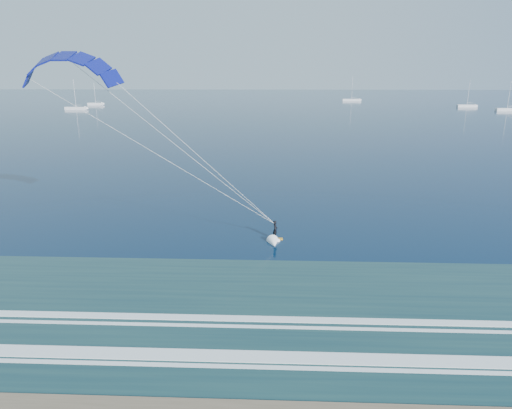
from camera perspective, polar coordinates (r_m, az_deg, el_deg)
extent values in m
cube|color=#1E423F|center=(28.87, -8.73, -15.32)|extent=(600.00, 22.00, 0.03)
cube|color=white|center=(23.69, -11.92, -23.38)|extent=(600.00, 0.90, 0.07)
cube|color=white|center=(26.81, -9.78, -18.04)|extent=(600.00, 1.10, 0.07)
cube|color=white|center=(30.13, -8.18, -13.82)|extent=(600.00, 0.70, 0.07)
cube|color=orange|center=(42.95, 2.41, -4.31)|extent=(1.42, 0.46, 0.08)
imported|color=black|center=(42.64, 2.42, -3.15)|extent=(0.50, 0.69, 1.75)
cone|color=white|center=(41.72, 2.20, -4.87)|extent=(1.31, 1.74, 1.10)
cube|color=silver|center=(216.51, -21.55, 11.12)|extent=(9.42, 2.40, 1.20)
cylinder|color=silver|center=(216.19, -21.73, 12.79)|extent=(0.18, 0.18, 11.52)
cylinder|color=silver|center=(215.95, -21.30, 11.51)|extent=(2.60, 0.12, 0.12)
cube|color=silver|center=(244.77, -19.40, 11.77)|extent=(7.64, 2.40, 1.20)
cylinder|color=silver|center=(244.52, -19.51, 13.01)|extent=(0.18, 0.18, 9.43)
cylinder|color=silver|center=(244.26, -19.16, 12.11)|extent=(2.60, 0.12, 0.12)
cube|color=silver|center=(273.81, 11.85, 12.68)|extent=(10.33, 2.40, 1.20)
cylinder|color=silver|center=(273.54, 11.93, 14.12)|extent=(0.18, 0.18, 12.63)
cylinder|color=silver|center=(273.94, 12.12, 12.95)|extent=(2.60, 0.12, 0.12)
cube|color=silver|center=(238.50, 24.86, 11.12)|extent=(8.85, 2.40, 1.20)
cylinder|color=silver|center=(238.21, 25.04, 12.56)|extent=(0.18, 0.18, 10.87)
cylinder|color=silver|center=(238.87, 25.18, 11.43)|extent=(2.60, 0.12, 0.12)
cube|color=silver|center=(221.26, 28.88, 10.35)|extent=(9.14, 2.40, 1.20)
cylinder|color=silver|center=(220.95, 29.10, 11.93)|extent=(0.18, 0.18, 11.12)
cylinder|color=silver|center=(221.70, 29.21, 10.68)|extent=(2.60, 0.12, 0.12)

